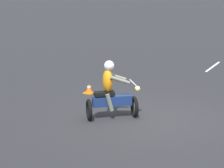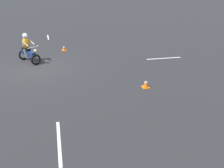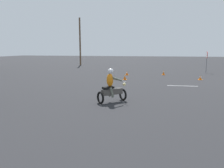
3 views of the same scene
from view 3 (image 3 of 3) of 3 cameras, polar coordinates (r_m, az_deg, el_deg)
name	(u,v)px [view 3 (image 3 of 3)]	position (r m, az deg, el deg)	size (l,w,h in m)	color
motorcycle_rider_background	(111,88)	(10.57, -0.16, -0.95)	(1.41, 1.42, 1.66)	black
stop_sign	(207,58)	(25.75, 23.51, 6.32)	(0.70, 0.08, 2.30)	slate
traffic_cone_near_left	(125,77)	(18.35, 3.36, 1.77)	(0.32, 0.32, 0.45)	orange
traffic_cone_mid_center	(164,73)	(22.34, 13.33, 2.88)	(0.32, 0.32, 0.46)	orange
traffic_cone_mid_left	(127,73)	(21.62, 3.93, 2.82)	(0.32, 0.32, 0.40)	orange
traffic_cone_far_right	(200,78)	(19.77, 22.05, 1.49)	(0.32, 0.32, 0.35)	orange
lane_stripe_n	(182,86)	(16.14, 17.91, -0.46)	(0.10, 2.05, 0.01)	silver
utility_pole_near	(80,42)	(34.94, -8.35, 10.85)	(0.24, 0.24, 7.30)	brown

